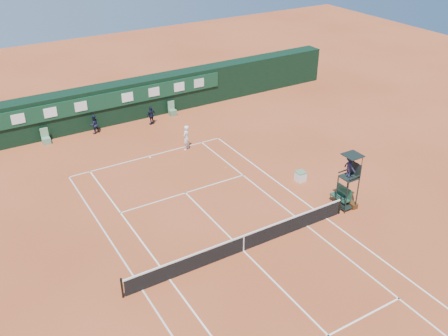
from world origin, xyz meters
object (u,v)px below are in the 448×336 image
(umpire_chair, at_px, (350,171))
(player, at_px, (186,138))
(cooler, at_px, (300,176))
(tennis_net, at_px, (244,243))
(player_bench, at_px, (342,195))

(umpire_chair, relative_size, player, 1.91)
(umpire_chair, height_order, player, umpire_chair)
(cooler, height_order, player, player)
(umpire_chair, relative_size, cooler, 5.30)
(umpire_chair, distance_m, player, 12.18)
(umpire_chair, bearing_deg, player, 111.23)
(cooler, xyz_separation_m, player, (-4.11, 7.53, 0.57))
(tennis_net, bearing_deg, umpire_chair, 2.14)
(tennis_net, xyz_separation_m, umpire_chair, (7.08, 0.26, 1.95))
(player_bench, relative_size, player, 0.67)
(tennis_net, distance_m, player, 11.84)
(tennis_net, distance_m, umpire_chair, 7.35)
(player_bench, xyz_separation_m, player, (-4.52, 10.79, 0.30))
(umpire_chair, xyz_separation_m, cooler, (-0.26, 3.72, -2.13))
(cooler, bearing_deg, tennis_net, -149.69)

